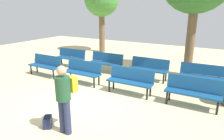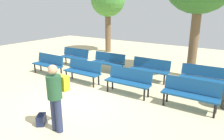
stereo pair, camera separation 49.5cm
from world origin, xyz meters
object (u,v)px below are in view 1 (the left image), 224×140
Objects in this scene: bench_r1_c2 at (149,67)px; tree_1 at (101,0)px; bench_r0_c2 at (130,79)px; handbag at (48,122)px; visitor_with_backpack at (64,96)px; bench_r0_c1 at (83,71)px; bench_r1_c1 at (106,61)px; bench_r1_c3 at (202,75)px; bench_r0_c0 at (46,64)px; bench_r1_c0 at (71,56)px; bench_r0_c3 at (193,90)px.

tree_1 is at bearing 140.57° from bench_r1_c2.
bench_r0_c2 is 3.10m from handbag.
visitor_with_backpack reaches higher than handbag.
bench_r1_c2 is at bearing -91.79° from visitor_with_backpack.
bench_r1_c1 is (0.04, 1.71, 0.00)m from bench_r0_c1.
bench_r1_c3 is at bearing -0.65° from bench_r1_c1.
bench_r1_c1 is at bearing 103.66° from handbag.
bench_r0_c1 is 4.39× the size of handbag.
bench_r0_c1 and bench_r1_c2 have the same top height.
bench_r1_c1 is at bearing 41.71° from bench_r0_c0.
bench_r1_c3 is at bearing -0.68° from bench_r1_c0.
bench_r0_c0 is 4.42× the size of handbag.
handbag is (-2.95, -4.72, -0.37)m from bench_r1_c3.
bench_r0_c3 is at bearing 0.24° from bench_r0_c2.
bench_r0_c2 is 1.00× the size of bench_r1_c0.
tree_1 reaches higher than bench_r1_c1.
tree_1 is (-4.72, 3.88, 2.82)m from bench_r1_c2.
bench_r0_c3 is at bearing 0.29° from bench_r0_c1.
bench_r0_c2 is 1.75m from bench_r1_c2.
bench_r0_c1 is 0.36× the size of tree_1.
bench_r0_c0 is 2.00m from bench_r0_c1.
bench_r0_c1 and bench_r1_c3 have the same top height.
bench_r1_c0 is 1.00× the size of bench_r1_c3.
bench_r0_c0 and bench_r1_c1 have the same top height.
bench_r0_c1 is 4.48m from bench_r1_c3.
bench_r0_c1 reaches higher than handbag.
bench_r0_c1 is 4.10m from bench_r0_c3.
bench_r0_c0 is at bearing -179.15° from bench_r0_c1.
bench_r0_c3 is 2.63m from bench_r1_c2.
bench_r0_c3 is at bearing -23.90° from bench_r1_c1.
tree_1 is 9.86m from visitor_with_backpack.
bench_r0_c1 and bench_r0_c2 have the same top height.
bench_r1_c2 is at bearing -1.08° from bench_r1_c1.
bench_r0_c1 is at bearing 179.37° from bench_r0_c3.
bench_r0_c0 is at bearing 178.97° from bench_r0_c2.
bench_r1_c2 is (4.10, 1.73, 0.00)m from bench_r0_c0.
bench_r1_c0 and bench_r1_c2 have the same top height.
bench_r0_c3 is at bearing -126.30° from visitor_with_backpack.
bench_r0_c2 is 7.85m from tree_1.
bench_r0_c1 is 6.79m from tree_1.
bench_r0_c2 is (4.07, -0.02, 0.00)m from bench_r0_c0.
bench_r1_c2 reaches higher than handbag.
bench_r0_c1 is at bearing -140.91° from bench_r1_c2.
bench_r1_c1 is at bearing -55.51° from tree_1.
visitor_with_backpack is (3.75, -2.90, 0.43)m from bench_r0_c0.
bench_r1_c0 is at bearing -47.98° from visitor_with_backpack.
bench_r0_c2 and bench_r1_c1 have the same top height.
bench_r1_c0 is at bearing -81.32° from tree_1.
bench_r0_c3 is (4.10, -0.00, 0.00)m from bench_r0_c1.
visitor_with_backpack is (3.77, -4.59, 0.43)m from bench_r1_c0.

